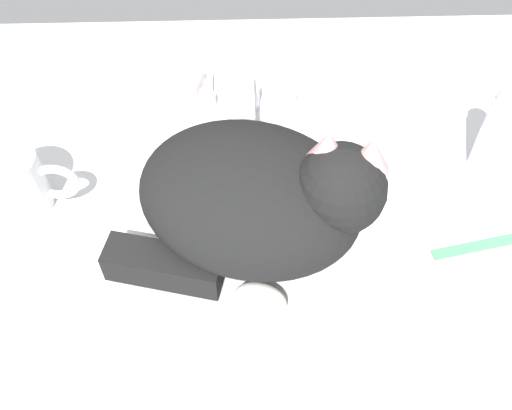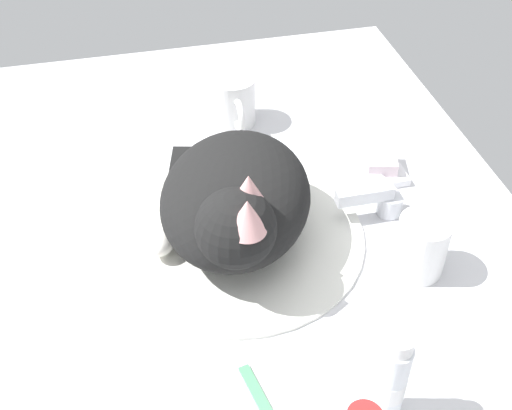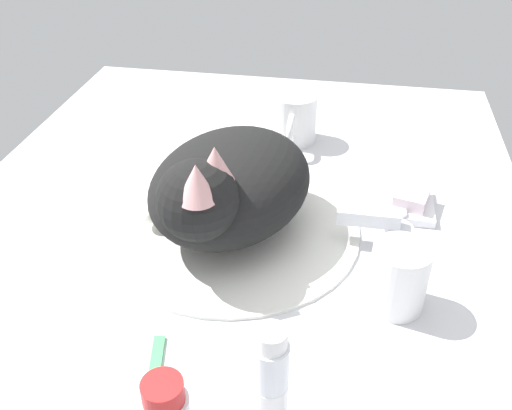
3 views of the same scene
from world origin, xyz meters
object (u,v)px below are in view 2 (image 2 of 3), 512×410
(soap_bar, at_px, (381,160))
(toothpaste_bottle, at_px, (391,380))
(faucet, at_px, (382,202))
(cat, at_px, (234,202))
(coffee_mug, at_px, (233,101))
(rinse_cup, at_px, (421,246))

(soap_bar, height_order, toothpaste_bottle, toothpaste_bottle)
(faucet, relative_size, cat, 0.45)
(faucet, xyz_separation_m, toothpaste_bottle, (0.30, -0.11, 0.04))
(coffee_mug, height_order, soap_bar, coffee_mug)
(faucet, height_order, soap_bar, faucet)
(faucet, xyz_separation_m, soap_bar, (-0.09, 0.03, -0.00))
(rinse_cup, bearing_deg, coffee_mug, -156.87)
(soap_bar, bearing_deg, cat, -67.02)
(cat, height_order, soap_bar, cat)
(cat, bearing_deg, rinse_cup, 66.13)
(faucet, relative_size, soap_bar, 2.34)
(faucet, bearing_deg, cat, -86.58)
(coffee_mug, xyz_separation_m, rinse_cup, (0.38, 0.16, -0.00))
(soap_bar, distance_m, toothpaste_bottle, 0.42)
(coffee_mug, relative_size, toothpaste_bottle, 0.90)
(cat, relative_size, rinse_cup, 3.85)
(cat, distance_m, soap_bar, 0.27)
(soap_bar, xyz_separation_m, toothpaste_bottle, (0.39, -0.14, 0.04))
(rinse_cup, height_order, soap_bar, rinse_cup)
(faucet, xyz_separation_m, cat, (0.01, -0.21, 0.05))
(cat, xyz_separation_m, soap_bar, (-0.10, 0.25, -0.05))
(rinse_cup, height_order, toothpaste_bottle, toothpaste_bottle)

